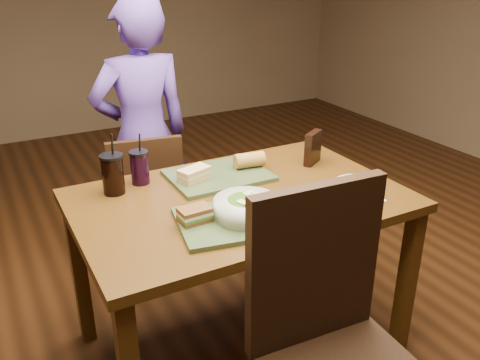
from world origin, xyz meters
name	(u,v)px	position (x,y,z in m)	size (l,w,h in m)	color
ground	(240,343)	(0.00, 0.00, 0.00)	(6.00, 6.00, 0.00)	#381C0B
dining_table	(240,216)	(0.00, 0.00, 0.66)	(1.30, 0.85, 0.75)	#4C2E0F
chair_near	(332,337)	(-0.05, -0.68, 0.58)	(0.47, 0.47, 1.04)	black
chair_far	(143,203)	(-0.19, 0.69, 0.47)	(0.42, 0.42, 0.84)	black
diner	(143,137)	(-0.09, 0.93, 0.74)	(0.54, 0.35, 1.48)	#57389B
tray_near	(237,220)	(-0.12, -0.19, 0.76)	(0.42, 0.32, 0.02)	#364326
tray_far	(219,175)	(0.01, 0.21, 0.76)	(0.42, 0.32, 0.02)	#364326
salad_bowl	(246,207)	(-0.08, -0.20, 0.81)	(0.23, 0.23, 0.08)	silver
soup_bowl	(355,188)	(0.40, -0.21, 0.78)	(0.21, 0.21, 0.07)	white
sandwich_near	(195,215)	(-0.26, -0.14, 0.79)	(0.12, 0.08, 0.05)	#593819
sandwich_far	(195,174)	(-0.11, 0.20, 0.79)	(0.15, 0.11, 0.05)	tan
baguette_near	(294,217)	(0.03, -0.33, 0.80)	(0.06, 0.06, 0.12)	#AD7533
baguette_far	(249,160)	(0.16, 0.21, 0.80)	(0.07, 0.07, 0.13)	#AD7533
cup_cola	(113,174)	(-0.43, 0.27, 0.83)	(0.09, 0.09, 0.25)	black
cup_berry	(140,167)	(-0.31, 0.31, 0.82)	(0.08, 0.08, 0.22)	black
chip_bag	(313,148)	(0.46, 0.15, 0.83)	(0.12, 0.04, 0.15)	black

